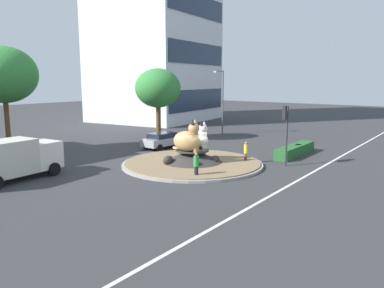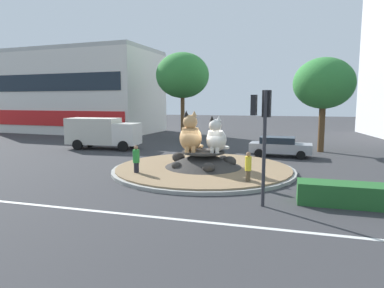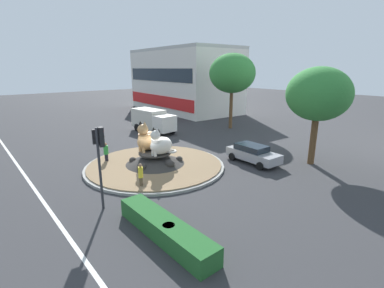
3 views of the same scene
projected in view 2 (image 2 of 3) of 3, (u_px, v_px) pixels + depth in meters
name	position (u px, v px, depth m)	size (l,w,h in m)	color
ground_plane	(203.00, 171.00, 20.06)	(160.00, 160.00, 0.00)	#333335
lane_centreline	(148.00, 216.00, 12.10)	(112.00, 0.20, 0.01)	silver
roundabout_island	(203.00, 164.00, 20.01)	(10.89, 10.89, 1.21)	gray
cat_statue_calico	(191.00, 136.00, 19.84)	(1.81, 2.58, 2.44)	tan
cat_statue_white	(216.00, 138.00, 19.59)	(1.36, 2.19, 2.15)	silver
traffic_light_mast	(263.00, 122.00, 12.98)	(0.78, 0.47, 4.61)	#2D2D33
shophouse_block	(79.00, 92.00, 45.75)	(22.27, 12.02, 10.96)	silver
clipped_hedge_strip	(381.00, 197.00, 13.01)	(6.30, 1.20, 0.90)	#235B28
broadleaf_tree_behind_island	(324.00, 84.00, 26.99)	(4.88, 4.88, 7.72)	brown
second_tree_near_tower	(183.00, 76.00, 35.74)	(5.73, 5.73, 9.40)	brown
pedestrian_green_shirt	(136.00, 160.00, 18.27)	(0.37, 0.37, 1.78)	black
pedestrian_yellow_shirt	(248.00, 168.00, 16.24)	(0.31, 0.31, 1.74)	brown
sedan_on_far_lane	(280.00, 146.00, 25.18)	(4.63, 2.22, 1.50)	#99999E
delivery_box_truck	(102.00, 132.00, 29.16)	(6.51, 2.82, 2.72)	silver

